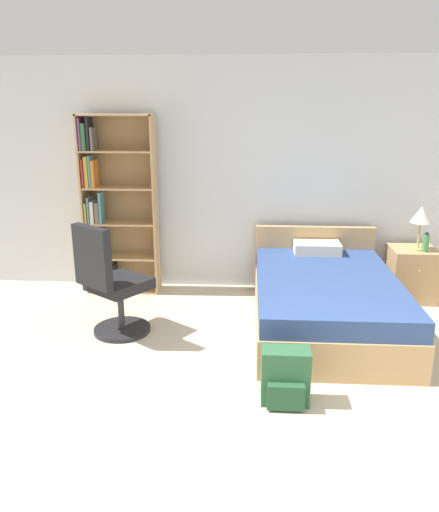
{
  "coord_description": "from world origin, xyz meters",
  "views": [
    {
      "loc": [
        -0.32,
        -2.45,
        2.08
      ],
      "look_at": [
        -0.59,
        1.98,
        0.74
      ],
      "focal_mm": 35.0,
      "sensor_mm": 36.0,
      "label": 1
    }
  ],
  "objects_px": {
    "table_lamp": "(421,217)",
    "backpack_green": "(285,378)",
    "office_chair": "(111,286)",
    "water_bottle": "(426,243)",
    "bed": "(325,299)",
    "nightstand": "(411,274)",
    "bookshelf": "(112,211)"
  },
  "relations": [
    {
      "from": "table_lamp",
      "to": "backpack_green",
      "type": "height_order",
      "value": "table_lamp"
    },
    {
      "from": "office_chair",
      "to": "backpack_green",
      "type": "bearing_deg",
      "value": -33.62
    },
    {
      "from": "office_chair",
      "to": "water_bottle",
      "type": "xyz_separation_m",
      "value": [
        3.13,
        1.0,
        0.19
      ]
    },
    {
      "from": "bed",
      "to": "office_chair",
      "type": "height_order",
      "value": "office_chair"
    },
    {
      "from": "table_lamp",
      "to": "water_bottle",
      "type": "distance_m",
      "value": 0.28
    },
    {
      "from": "bed",
      "to": "office_chair",
      "type": "xyz_separation_m",
      "value": [
        -2.01,
        -0.36,
        0.23
      ]
    },
    {
      "from": "water_bottle",
      "to": "backpack_green",
      "type": "relative_size",
      "value": 0.5
    },
    {
      "from": "water_bottle",
      "to": "backpack_green",
      "type": "height_order",
      "value": "water_bottle"
    },
    {
      "from": "bed",
      "to": "nightstand",
      "type": "distance_m",
      "value": 1.3
    },
    {
      "from": "office_chair",
      "to": "backpack_green",
      "type": "height_order",
      "value": "office_chair"
    },
    {
      "from": "bed",
      "to": "table_lamp",
      "type": "relative_size",
      "value": 4.38
    },
    {
      "from": "bookshelf",
      "to": "office_chair",
      "type": "relative_size",
      "value": 1.84
    },
    {
      "from": "bookshelf",
      "to": "office_chair",
      "type": "xyz_separation_m",
      "value": [
        0.29,
        -1.19,
        -0.45
      ]
    },
    {
      "from": "bed",
      "to": "bookshelf",
      "type": "bearing_deg",
      "value": 159.96
    },
    {
      "from": "nightstand",
      "to": "table_lamp",
      "type": "xyz_separation_m",
      "value": [
        0.02,
        -0.03,
        0.65
      ]
    },
    {
      "from": "water_bottle",
      "to": "office_chair",
      "type": "bearing_deg",
      "value": -162.34
    },
    {
      "from": "table_lamp",
      "to": "water_bottle",
      "type": "relative_size",
      "value": 2.29
    },
    {
      "from": "nightstand",
      "to": "bookshelf",
      "type": "bearing_deg",
      "value": 178.6
    },
    {
      "from": "nightstand",
      "to": "backpack_green",
      "type": "xyz_separation_m",
      "value": [
        -1.52,
        -2.13,
        -0.09
      ]
    },
    {
      "from": "bookshelf",
      "to": "backpack_green",
      "type": "xyz_separation_m",
      "value": [
        1.83,
        -2.22,
        -0.74
      ]
    },
    {
      "from": "office_chair",
      "to": "table_lamp",
      "type": "xyz_separation_m",
      "value": [
        3.08,
        1.08,
        0.45
      ]
    },
    {
      "from": "table_lamp",
      "to": "water_bottle",
      "type": "xyz_separation_m",
      "value": [
        0.05,
        -0.09,
        -0.26
      ]
    },
    {
      "from": "bed",
      "to": "backpack_green",
      "type": "height_order",
      "value": "bed"
    },
    {
      "from": "office_chair",
      "to": "water_bottle",
      "type": "bearing_deg",
      "value": 17.66
    },
    {
      "from": "bed",
      "to": "table_lamp",
      "type": "height_order",
      "value": "table_lamp"
    },
    {
      "from": "table_lamp",
      "to": "bed",
      "type": "bearing_deg",
      "value": -145.99
    },
    {
      "from": "backpack_green",
      "to": "bed",
      "type": "bearing_deg",
      "value": 71.29
    },
    {
      "from": "water_bottle",
      "to": "bookshelf",
      "type": "bearing_deg",
      "value": 176.71
    },
    {
      "from": "bookshelf",
      "to": "nightstand",
      "type": "distance_m",
      "value": 3.41
    },
    {
      "from": "bookshelf",
      "to": "table_lamp",
      "type": "relative_size",
      "value": 4.19
    },
    {
      "from": "table_lamp",
      "to": "nightstand",
      "type": "bearing_deg",
      "value": 127.65
    },
    {
      "from": "nightstand",
      "to": "backpack_green",
      "type": "bearing_deg",
      "value": -125.49
    }
  ]
}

